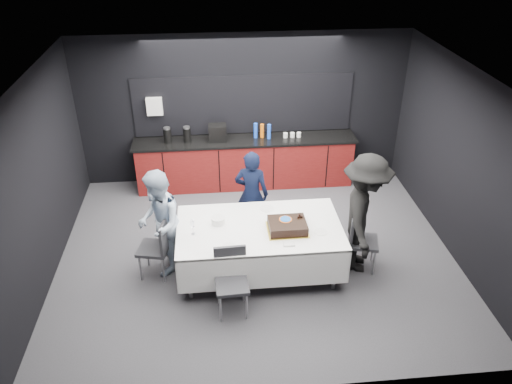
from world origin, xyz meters
TOP-DOWN VIEW (x-y plane):
  - ground at (0.00, 0.00)m, footprint 6.00×6.00m
  - room_shell at (0.00, 0.00)m, footprint 6.04×5.04m
  - kitchenette at (-0.02, 2.22)m, footprint 4.10×0.64m
  - party_table at (0.00, -0.40)m, footprint 2.32×1.32m
  - cake_assembly at (0.38, -0.52)m, footprint 0.56×0.46m
  - plate_stack at (-0.58, -0.27)m, footprint 0.19×0.19m
  - loose_plate_near at (-0.45, -0.84)m, footprint 0.21×0.21m
  - loose_plate_right_a at (0.63, -0.26)m, footprint 0.19×0.19m
  - loose_plate_right_b at (0.83, -0.62)m, footprint 0.19×0.19m
  - loose_plate_far at (0.16, 0.05)m, footprint 0.21×0.21m
  - fork_pile at (0.35, -0.86)m, footprint 0.15×0.10m
  - champagne_flute at (-0.93, -0.49)m, footprint 0.06×0.06m
  - chair_left at (-1.43, -0.35)m, footprint 0.50×0.50m
  - chair_right at (1.44, -0.44)m, footprint 0.51×0.51m
  - chair_near at (-0.44, -1.13)m, footprint 0.44×0.44m
  - person_center at (-0.03, 0.56)m, footprint 0.62×0.49m
  - person_left at (-1.41, -0.21)m, footprint 0.66×0.82m
  - person_right at (1.48, -0.43)m, footprint 0.97×1.32m

SIDE VIEW (x-z plane):
  - ground at x=0.00m, z-range 0.00..0.00m
  - chair_left at x=-1.43m, z-range 0.07..1.00m
  - chair_right at x=1.44m, z-range 0.07..1.00m
  - chair_near at x=-0.44m, z-range 0.07..1.00m
  - kitchenette at x=-0.02m, z-range -0.48..1.57m
  - party_table at x=0.00m, z-range 0.25..1.03m
  - person_center at x=-0.03m, z-range 0.00..1.48m
  - loose_plate_near at x=-0.45m, z-range 0.78..0.79m
  - loose_plate_right_a at x=0.63m, z-range 0.78..0.79m
  - loose_plate_right_b at x=0.83m, z-range 0.78..0.79m
  - loose_plate_far at x=0.16m, z-range 0.78..0.79m
  - fork_pile at x=0.35m, z-range 0.78..0.80m
  - person_left at x=-1.41m, z-range 0.00..1.60m
  - plate_stack at x=-0.58m, z-range 0.78..0.88m
  - cake_assembly at x=0.38m, z-range 0.76..0.94m
  - person_right at x=1.48m, z-range 0.00..1.83m
  - champagne_flute at x=-0.93m, z-range 0.83..1.05m
  - room_shell at x=0.00m, z-range 0.45..3.27m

